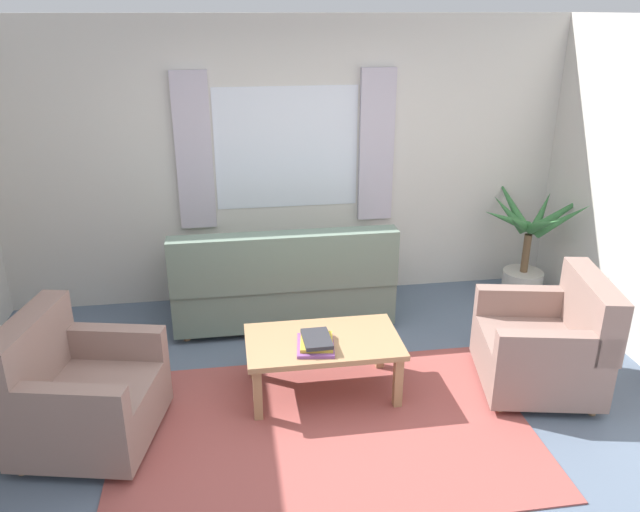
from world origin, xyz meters
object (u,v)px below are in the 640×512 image
armchair_right (547,344)px  coffee_table (323,346)px  couch (283,283)px  armchair_left (79,394)px  potted_plant (528,250)px  book_stack_on_table (316,342)px

armchair_right → coffee_table: (-1.63, 0.18, 0.03)m
couch → coffee_table: size_ratio=1.73×
couch → armchair_right: 2.25m
armchair_left → potted_plant: 4.11m
armchair_left → book_stack_on_table: (1.56, 0.21, 0.12)m
potted_plant → coffee_table: bearing=-149.5°
coffee_table → book_stack_on_table: 0.15m
couch → book_stack_on_table: (0.11, -1.26, 0.11)m
armchair_right → book_stack_on_table: bearing=-81.2°
couch → book_stack_on_table: couch is taller
armchair_right → coffee_table: size_ratio=0.90×
armchair_left → armchair_right: 3.26m
couch → armchair_left: bearing=45.5°
coffee_table → book_stack_on_table: book_stack_on_table is taller
book_stack_on_table → potted_plant: bearing=31.6°
coffee_table → book_stack_on_table: (-0.06, -0.10, 0.09)m
couch → book_stack_on_table: size_ratio=5.37×
coffee_table → potted_plant: size_ratio=0.93×
coffee_table → potted_plant: (2.16, 1.27, 0.13)m
armchair_left → armchair_right: bearing=-75.1°
armchair_right → potted_plant: potted_plant is taller
book_stack_on_table → coffee_table: bearing=56.4°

